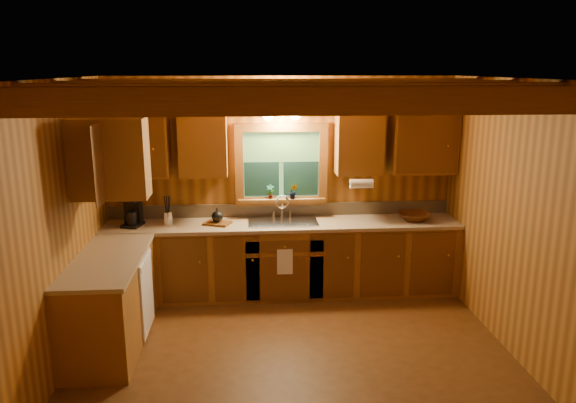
% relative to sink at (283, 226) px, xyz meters
% --- Properties ---
extents(room, '(4.20, 4.20, 4.20)m').
position_rel_sink_xyz_m(room, '(0.00, -1.60, 0.44)').
color(room, '#573315').
rests_on(room, ground).
extents(ceiling_beams, '(4.20, 2.54, 0.18)m').
position_rel_sink_xyz_m(ceiling_beams, '(0.00, -1.60, 1.63)').
color(ceiling_beams, brown).
rests_on(ceiling_beams, room).
extents(base_cabinets, '(4.20, 2.22, 0.86)m').
position_rel_sink_xyz_m(base_cabinets, '(-0.49, -0.32, -0.43)').
color(base_cabinets, brown).
rests_on(base_cabinets, ground).
extents(countertop, '(4.20, 2.24, 0.04)m').
position_rel_sink_xyz_m(countertop, '(-0.48, -0.31, 0.02)').
color(countertop, tan).
rests_on(countertop, base_cabinets).
extents(backsplash, '(4.20, 0.02, 0.16)m').
position_rel_sink_xyz_m(backsplash, '(0.00, 0.28, 0.12)').
color(backsplash, tan).
rests_on(backsplash, room).
extents(dishwasher_panel, '(0.02, 0.60, 0.80)m').
position_rel_sink_xyz_m(dishwasher_panel, '(-1.47, -0.92, -0.43)').
color(dishwasher_panel, white).
rests_on(dishwasher_panel, base_cabinets).
extents(upper_cabinets, '(4.19, 1.77, 0.78)m').
position_rel_sink_xyz_m(upper_cabinets, '(-0.56, -0.18, 0.98)').
color(upper_cabinets, brown).
rests_on(upper_cabinets, room).
extents(window, '(1.12, 0.08, 1.00)m').
position_rel_sink_xyz_m(window, '(0.00, 0.26, 0.67)').
color(window, brown).
rests_on(window, room).
extents(window_sill, '(1.06, 0.14, 0.04)m').
position_rel_sink_xyz_m(window_sill, '(0.00, 0.22, 0.26)').
color(window_sill, brown).
rests_on(window_sill, room).
extents(wall_sconce, '(0.45, 0.21, 0.17)m').
position_rel_sink_xyz_m(wall_sconce, '(0.00, 0.14, 1.31)').
color(wall_sconce, black).
rests_on(wall_sconce, room).
extents(paper_towel_roll, '(0.27, 0.11, 0.11)m').
position_rel_sink_xyz_m(paper_towel_roll, '(0.92, -0.07, 0.51)').
color(paper_towel_roll, white).
rests_on(paper_towel_roll, upper_cabinets).
extents(dish_towel, '(0.18, 0.01, 0.30)m').
position_rel_sink_xyz_m(dish_towel, '(0.00, -0.34, -0.34)').
color(dish_towel, white).
rests_on(dish_towel, base_cabinets).
extents(sink, '(0.82, 0.48, 0.43)m').
position_rel_sink_xyz_m(sink, '(0.00, 0.00, 0.00)').
color(sink, silver).
rests_on(sink, countertop).
extents(coffee_maker, '(0.20, 0.25, 0.35)m').
position_rel_sink_xyz_m(coffee_maker, '(-1.75, 0.00, 0.22)').
color(coffee_maker, black).
rests_on(coffee_maker, countertop).
extents(utensil_crock, '(0.12, 0.12, 0.34)m').
position_rel_sink_xyz_m(utensil_crock, '(-1.36, 0.02, 0.13)').
color(utensil_crock, silver).
rests_on(utensil_crock, countertop).
extents(cutting_board, '(0.35, 0.31, 0.03)m').
position_rel_sink_xyz_m(cutting_board, '(-0.77, -0.03, 0.06)').
color(cutting_board, '#5C3513').
rests_on(cutting_board, countertop).
extents(teakettle, '(0.13, 0.13, 0.17)m').
position_rel_sink_xyz_m(teakettle, '(-0.77, -0.03, 0.14)').
color(teakettle, black).
rests_on(teakettle, cutting_board).
extents(wicker_basket, '(0.41, 0.41, 0.09)m').
position_rel_sink_xyz_m(wicker_basket, '(1.58, -0.04, 0.09)').
color(wicker_basket, '#48230C').
rests_on(wicker_basket, countertop).
extents(potted_plant_left, '(0.10, 0.07, 0.18)m').
position_rel_sink_xyz_m(potted_plant_left, '(-0.14, 0.21, 0.37)').
color(potted_plant_left, '#5C3513').
rests_on(potted_plant_left, window_sill).
extents(potted_plant_right, '(0.12, 0.11, 0.19)m').
position_rel_sink_xyz_m(potted_plant_right, '(0.14, 0.19, 0.38)').
color(potted_plant_right, '#5C3513').
rests_on(potted_plant_right, window_sill).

